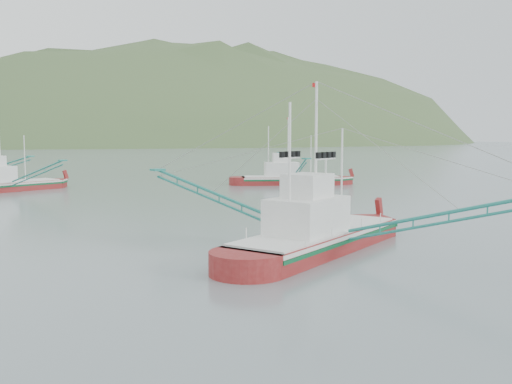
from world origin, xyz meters
TOP-DOWN VIEW (x-y plane):
  - ground at (0.00, 0.00)m, footprint 1200.00×1200.00m
  - main_boat at (1.20, 1.30)m, footprint 15.00×25.43m
  - bg_boat_far at (-6.39, 51.19)m, footprint 14.27×24.38m
  - bg_boat_right at (28.73, 38.69)m, footprint 16.57×23.10m
  - headland_right at (240.00, 430.00)m, footprint 684.00×432.00m

SIDE VIEW (x-z plane):
  - ground at x=0.00m, z-range 0.00..0.00m
  - headland_right at x=240.00m, z-range -153.00..153.00m
  - bg_boat_far at x=-6.39m, z-range -3.13..6.99m
  - bg_boat_right at x=28.73m, z-range -2.94..7.20m
  - main_boat at x=1.20m, z-range -3.20..7.47m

